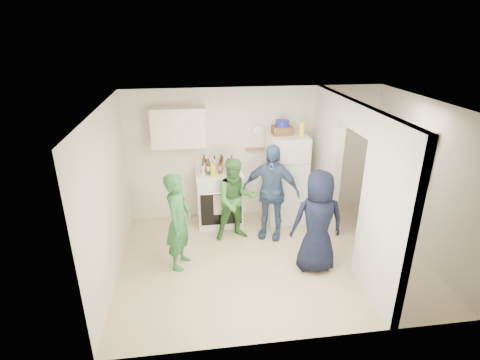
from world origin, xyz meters
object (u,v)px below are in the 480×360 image
(person_denim, at_px, (271,192))
(person_nook, at_px, (380,195))
(stove, at_px, (220,197))
(person_green_left, at_px, (179,221))
(fridge, at_px, (286,178))
(blue_bowl, at_px, (282,123))
(yellow_cup_stack_top, at_px, (302,129))
(wicker_basket, at_px, (282,130))
(person_green_center, at_px, (236,200))
(person_navy, at_px, (318,222))

(person_denim, xyz_separation_m, person_nook, (1.89, -0.22, -0.07))
(stove, relative_size, person_green_left, 0.66)
(fridge, xyz_separation_m, person_denim, (-0.42, -0.60, 0.01))
(blue_bowl, bearing_deg, fridge, -26.57)
(yellow_cup_stack_top, relative_size, person_nook, 0.16)
(wicker_basket, distance_m, person_green_center, 1.52)
(person_denim, bearing_deg, stove, 166.72)
(person_green_center, xyz_separation_m, person_denim, (0.61, -0.01, 0.12))
(fridge, relative_size, blue_bowl, 7.03)
(person_navy, bearing_deg, person_denim, -62.16)
(stove, relative_size, person_denim, 0.60)
(person_nook, bearing_deg, person_green_center, -90.80)
(person_denim, bearing_deg, person_green_left, -132.25)
(wicker_basket, relative_size, person_green_center, 0.24)
(person_green_left, height_order, person_navy, person_navy)
(yellow_cup_stack_top, distance_m, person_nook, 1.78)
(fridge, distance_m, yellow_cup_stack_top, 1.00)
(fridge, bearing_deg, wicker_basket, 153.43)
(blue_bowl, relative_size, person_navy, 0.15)
(stove, bearing_deg, yellow_cup_stack_top, -5.03)
(yellow_cup_stack_top, bearing_deg, person_denim, -141.89)
(person_navy, bearing_deg, fridge, -84.68)
(blue_bowl, bearing_deg, yellow_cup_stack_top, -25.11)
(wicker_basket, height_order, blue_bowl, blue_bowl)
(stove, xyz_separation_m, wicker_basket, (1.16, 0.02, 1.25))
(yellow_cup_stack_top, relative_size, person_navy, 0.16)
(wicker_basket, bearing_deg, yellow_cup_stack_top, -25.11)
(blue_bowl, xyz_separation_m, yellow_cup_stack_top, (0.32, -0.15, -0.08))
(yellow_cup_stack_top, relative_size, person_green_left, 0.16)
(person_green_center, bearing_deg, fridge, 23.26)
(yellow_cup_stack_top, height_order, person_nook, yellow_cup_stack_top)
(yellow_cup_stack_top, relative_size, person_green_center, 0.17)
(wicker_basket, distance_m, blue_bowl, 0.13)
(wicker_basket, bearing_deg, person_green_center, -145.20)
(fridge, relative_size, person_denim, 0.98)
(stove, relative_size, wicker_basket, 2.92)
(stove, xyz_separation_m, person_denim, (0.84, -0.63, 0.35))
(person_denim, relative_size, person_navy, 1.07)
(fridge, xyz_separation_m, person_green_center, (-1.03, -0.59, -0.11))
(wicker_basket, height_order, person_denim, wicker_basket)
(person_nook, bearing_deg, blue_bowl, -114.56)
(person_navy, bearing_deg, person_green_left, -6.81)
(person_green_left, height_order, person_nook, person_nook)
(stove, bearing_deg, person_green_center, -69.81)
(person_denim, bearing_deg, yellow_cup_stack_top, 61.85)
(blue_bowl, bearing_deg, wicker_basket, 0.00)
(fridge, xyz_separation_m, person_navy, (0.07, -1.65, -0.04))
(stove, bearing_deg, person_denim, -37.02)
(fridge, xyz_separation_m, yellow_cup_stack_top, (0.22, -0.10, 0.97))
(blue_bowl, xyz_separation_m, person_nook, (1.58, -0.87, -1.11))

